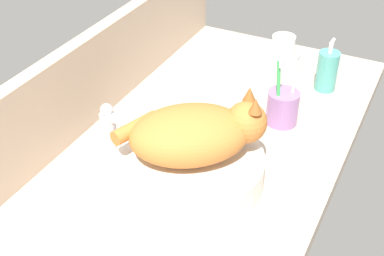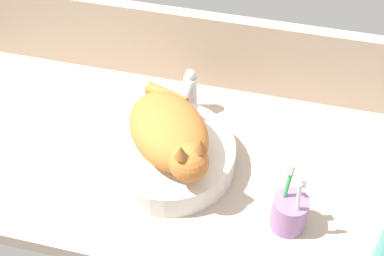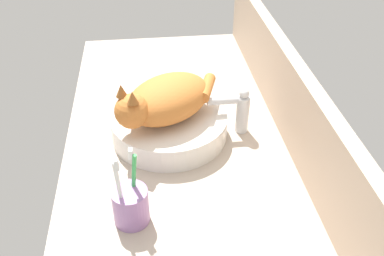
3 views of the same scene
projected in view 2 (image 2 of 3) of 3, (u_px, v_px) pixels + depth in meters
ground_plane at (188, 164)px, 134.30cm from camera, size 139.12×63.09×4.00cm
backsplash_panel at (214, 51)px, 145.00cm from camera, size 139.12×3.60×22.30cm
sink_basin at (170, 156)px, 129.09cm from camera, size 31.79×31.79×6.64cm
cat at (171, 133)px, 121.73cm from camera, size 28.70×30.18×14.00cm
faucet at (189, 92)px, 139.25cm from camera, size 3.60×11.80×13.60cm
toothbrush_cup at (289, 212)px, 115.98cm from camera, size 7.86×7.86×18.67cm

